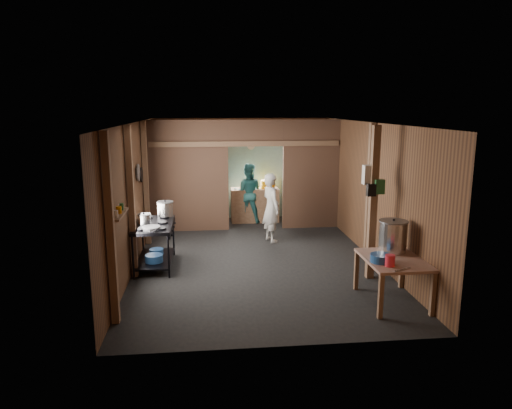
{
  "coord_description": "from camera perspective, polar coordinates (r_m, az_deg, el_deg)",
  "views": [
    {
      "loc": [
        -0.9,
        -8.73,
        2.9
      ],
      "look_at": [
        0.0,
        -0.2,
        1.1
      ],
      "focal_mm": 32.95,
      "sensor_mm": 36.0,
      "label": 1
    }
  ],
  "objects": [
    {
      "name": "wall_back",
      "position": [
        12.37,
        -1.81,
        4.41
      ],
      "size": [
        4.5,
        0.0,
        2.6
      ],
      "primitive_type": "cube",
      "color": "brown",
      "rests_on": "ground"
    },
    {
      "name": "wall_right",
      "position": [
        9.42,
        13.61,
        1.73
      ],
      "size": [
        0.0,
        7.0,
        2.6
      ],
      "primitive_type": "cube",
      "color": "brown",
      "rests_on": "ground"
    },
    {
      "name": "jar_white",
      "position": [
        6.66,
        -16.69,
        -1.1
      ],
      "size": [
        0.07,
        0.07,
        0.1
      ],
      "primitive_type": "cylinder",
      "color": "silver",
      "rests_on": "wall_shelf"
    },
    {
      "name": "ceiling",
      "position": [
        8.78,
        -0.14,
        9.89
      ],
      "size": [
        4.5,
        7.0,
        0.0
      ],
      "primitive_type": "cube",
      "color": "#4F4B47",
      "rests_on": "ground"
    },
    {
      "name": "stock_pot",
      "position": [
        7.57,
        16.27,
        -3.79
      ],
      "size": [
        0.52,
        0.52,
        0.52
      ],
      "primitive_type": null,
      "rotation": [
        0.0,
        0.0,
        0.18
      ],
      "color": "silver",
      "rests_on": "prep_table"
    },
    {
      "name": "worker_back",
      "position": [
        11.86,
        -0.97,
        1.39
      ],
      "size": [
        0.83,
        0.71,
        1.5
      ],
      "primitive_type": "imported",
      "rotation": [
        0.0,
        0.0,
        2.92
      ],
      "color": "#2D7374",
      "rests_on": "floor"
    },
    {
      "name": "pink_bucket",
      "position": [
        6.93,
        15.96,
        -6.56
      ],
      "size": [
        0.15,
        0.15,
        0.17
      ],
      "primitive_type": "cylinder",
      "rotation": [
        0.0,
        0.0,
        -0.09
      ],
      "color": "#FB2C3E",
      "rests_on": "prep_table"
    },
    {
      "name": "bag_black",
      "position": [
        7.94,
        13.81,
        1.72
      ],
      "size": [
        0.14,
        0.1,
        0.2
      ],
      "primitive_type": "cube",
      "color": "black",
      "rests_on": "post_free"
    },
    {
      "name": "stove_pot_med",
      "position": [
        8.72,
        -13.44,
        -1.76
      ],
      "size": [
        0.29,
        0.29,
        0.2
      ],
      "primitive_type": null,
      "rotation": [
        0.0,
        0.0,
        0.34
      ],
      "color": "silver",
      "rests_on": "gas_range"
    },
    {
      "name": "blue_tub_back",
      "position": [
        9.09,
        -11.99,
        -5.62
      ],
      "size": [
        0.26,
        0.26,
        0.11
      ],
      "primitive_type": "cylinder",
      "color": "#255395",
      "rests_on": "gas_range"
    },
    {
      "name": "yellow_tub",
      "position": [
        11.94,
        1.46,
        2.46
      ],
      "size": [
        0.37,
        0.37,
        0.21
      ],
      "primitive_type": "cylinder",
      "color": "orange",
      "rests_on": "back_counter"
    },
    {
      "name": "partition_header",
      "position": [
        11.01,
        -0.02,
        8.72
      ],
      "size": [
        1.3,
        0.1,
        0.6
      ],
      "primitive_type": "cube",
      "color": "brown",
      "rests_on": "wall_back"
    },
    {
      "name": "bag_white",
      "position": [
        8.06,
        13.64,
        3.53
      ],
      "size": [
        0.22,
        0.15,
        0.32
      ],
      "primitive_type": "cube",
      "color": "silver",
      "rests_on": "post_free"
    },
    {
      "name": "wall_front",
      "position": [
        5.55,
        3.61,
        -4.94
      ],
      "size": [
        4.5,
        0.0,
        2.6
      ],
      "primitive_type": "cube",
      "color": "brown",
      "rests_on": "ground"
    },
    {
      "name": "pan_lid_big",
      "position": [
        9.31,
        -14.09,
        3.77
      ],
      "size": [
        0.03,
        0.34,
        0.34
      ],
      "primitive_type": "cylinder",
      "rotation": [
        0.0,
        1.57,
        0.0
      ],
      "color": "slate",
      "rests_on": "wall_left"
    },
    {
      "name": "post_left_a",
      "position": [
        6.46,
        -17.26,
        -3.02
      ],
      "size": [
        0.1,
        0.12,
        2.6
      ],
      "primitive_type": "cube",
      "color": "#906C4E",
      "rests_on": "floor"
    },
    {
      "name": "cross_beam",
      "position": [
        10.95,
        -1.31,
        7.39
      ],
      "size": [
        4.4,
        0.12,
        0.12
      ],
      "primitive_type": "cube",
      "color": "#906C4E",
      "rests_on": "wall_left"
    },
    {
      "name": "turquoise_panel",
      "position": [
        12.32,
        -1.79,
        4.14
      ],
      "size": [
        4.4,
        0.06,
        2.5
      ],
      "primitive_type": "cube",
      "color": "#88B8B1",
      "rests_on": "wall_back"
    },
    {
      "name": "post_left_b",
      "position": [
        8.19,
        -14.89,
        0.18
      ],
      "size": [
        0.1,
        0.12,
        2.6
      ],
      "primitive_type": "cube",
      "color": "#906C4E",
      "rests_on": "floor"
    },
    {
      "name": "pan_lid_small",
      "position": [
        9.72,
        -13.74,
        3.52
      ],
      "size": [
        0.03,
        0.3,
        0.3
      ],
      "primitive_type": "cylinder",
      "rotation": [
        0.0,
        1.57,
        0.0
      ],
      "color": "black",
      "rests_on": "wall_left"
    },
    {
      "name": "stove_pot_large",
      "position": [
        9.16,
        -10.95,
        -0.62
      ],
      "size": [
        0.32,
        0.32,
        0.32
      ],
      "primitive_type": null,
      "rotation": [
        0.0,
        0.0,
        -0.03
      ],
      "color": "silver",
      "rests_on": "gas_range"
    },
    {
      "name": "cook",
      "position": [
        10.17,
        1.84,
        -0.38
      ],
      "size": [
        0.52,
        0.63,
        1.49
      ],
      "primitive_type": "imported",
      "rotation": [
        0.0,
        0.0,
        1.92
      ],
      "color": "silver",
      "rests_on": "floor"
    },
    {
      "name": "jar_yellow",
      "position": [
        6.9,
        -16.31,
        -0.64
      ],
      "size": [
        0.08,
        0.08,
        0.1
      ],
      "primitive_type": "cylinder",
      "color": "orange",
      "rests_on": "wall_shelf"
    },
    {
      "name": "wall_shelf",
      "position": [
        6.91,
        -16.28,
        -1.16
      ],
      "size": [
        0.14,
        0.8,
        0.03
      ],
      "primitive_type": "cube",
      "color": "#906C4E",
      "rests_on": "wall_left"
    },
    {
      "name": "post_left_c",
      "position": [
        10.14,
        -13.21,
        2.45
      ],
      "size": [
        0.1,
        0.12,
        2.6
      ],
      "primitive_type": "cube",
      "color": "#906C4E",
      "rests_on": "floor"
    },
    {
      "name": "frying_pan",
      "position": [
        8.29,
        -12.63,
        -2.8
      ],
      "size": [
        0.48,
        0.62,
        0.07
      ],
      "primitive_type": null,
      "rotation": [
        0.0,
        0.0,
        -0.34
      ],
      "color": "slate",
      "rests_on": "gas_range"
    },
    {
      "name": "wall_left",
      "position": [
        8.98,
        -14.57,
        1.2
      ],
      "size": [
        0.0,
        7.0,
        2.6
      ],
      "primitive_type": "cube",
      "color": "brown",
      "rests_on": "ground"
    },
    {
      "name": "back_counter",
      "position": [
        12.0,
        -0.16,
        -0.06
      ],
      "size": [
        1.2,
        0.5,
        0.85
      ],
      "primitive_type": "cube",
      "color": "#906C4E",
      "rests_on": "floor"
    },
    {
      "name": "wall_clock",
      "position": [
        12.23,
        -0.62,
        7.15
      ],
      "size": [
        0.2,
        0.03,
        0.2
      ],
      "primitive_type": "cylinder",
      "rotation": [
        1.57,
        0.0,
        0.0
      ],
      "color": "silver",
      "rests_on": "wall_back"
    },
    {
      "name": "prep_table",
      "position": [
        7.41,
        16.2,
        -8.83
      ],
      "size": [
        0.84,
        1.16,
        0.68
      ],
      "primitive_type": null,
      "color": "tan",
      "rests_on": "floor"
    },
    {
      "name": "post_right",
      "position": [
        9.21,
        13.62,
        1.51
      ],
      "size": [
        0.1,
        0.12,
        2.6
      ],
      "primitive_type": "cube",
      "color": "#906C4E",
      "rests_on": "floor"
    },
    {
      "name": "jar_green",
      "position": [
        7.11,
        -16.01,
        -0.26
      ],
      "size": [
        0.06,
        0.06,
        0.1
      ],
      "primitive_type": "cylinder",
      "color": "#22602E",
      "rests_on": "wall_shelf"
    },
    {
      "name": "blue_tub_front",
      "position": [
        8.67,
        -12.28,
        -6.4
      ],
      "size": [
        0.32,
        0.32,
        0.13
      ],
      "primitive_type": "cylinder",
      "color": "#255395",
      "rests_on": "gas_range"
    },
    {
      "name": "gas_range",
      "position": [
        8.82,
        -12.19,
        -4.84
      ],
      "size": [
        0.71,
        1.38,
        0.82
      ],
      "primitive_type": null,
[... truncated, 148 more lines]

